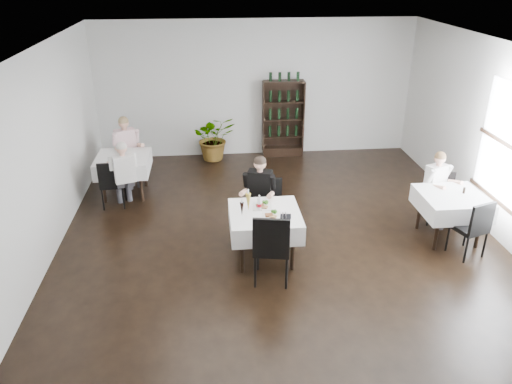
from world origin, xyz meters
TOP-DOWN VIEW (x-y plane):
  - room_shell at (0.00, 0.00)m, footprint 9.00×9.00m
  - wine_shelf at (0.60, 4.31)m, footprint 0.90×0.28m
  - main_table at (-0.30, 0.00)m, footprint 1.03×1.03m
  - left_table at (-2.70, 2.50)m, footprint 0.98×0.98m
  - right_table at (2.70, 0.30)m, footprint 0.98×0.98m
  - potted_tree at (-0.97, 4.20)m, footprint 1.05×0.95m
  - main_chair_far at (-0.15, 0.71)m, footprint 0.44×0.45m
  - main_chair_near at (-0.28, -0.66)m, footprint 0.57×0.58m
  - left_chair_far at (-2.76, 3.26)m, footprint 0.49×0.49m
  - left_chair_near at (-2.84, 1.94)m, footprint 0.43×0.43m
  - right_chair_far at (2.82, 0.89)m, footprint 0.51×0.52m
  - right_chair_near at (2.79, -0.28)m, footprint 0.55×0.55m
  - diner_main at (-0.32, 0.69)m, footprint 0.57×0.61m
  - diner_left_far at (-2.68, 3.00)m, footprint 0.62×0.65m
  - diner_left_near at (-2.60, 1.92)m, footprint 0.55×0.58m
  - diner_right_far at (2.72, 0.84)m, footprint 0.57×0.60m
  - plate_far at (-0.32, 0.17)m, footprint 0.31×0.31m
  - plate_near at (-0.22, -0.14)m, footprint 0.31×0.31m
  - pilsner_dark at (-0.64, -0.07)m, footprint 0.06×0.06m
  - pilsner_lager at (-0.54, 0.08)m, footprint 0.08×0.08m
  - coke_bottle at (-0.37, 0.07)m, footprint 0.06×0.06m
  - napkin_cutlery at (-0.04, -0.16)m, footprint 0.22×0.22m
  - pepper_mill at (2.90, 0.34)m, footprint 0.04×0.04m

SIDE VIEW (x-z plane):
  - right_chair_far at x=2.82m, z-range 0.06..0.94m
  - potted_tree at x=-0.97m, z-range 0.00..1.02m
  - left_chair_near at x=-2.84m, z-range 0.06..0.97m
  - left_chair_far at x=-2.76m, z-range 0.07..0.99m
  - right_chair_near at x=2.79m, z-range 0.07..1.01m
  - main_chair_far at x=-0.15m, z-range 0.07..1.01m
  - main_chair_near at x=-0.28m, z-range 0.08..1.16m
  - left_table at x=-2.70m, z-range 0.24..1.01m
  - right_table at x=2.70m, z-range 0.24..1.01m
  - main_table at x=-0.30m, z-range 0.24..1.01m
  - diner_right_far at x=2.72m, z-range 0.10..1.37m
  - diner_left_near at x=-2.60m, z-range 0.10..1.38m
  - napkin_cutlery at x=-0.04m, z-range 0.77..0.79m
  - plate_near at x=-0.22m, z-range 0.75..0.83m
  - plate_far at x=-0.32m, z-range 0.75..0.83m
  - diner_main at x=-0.32m, z-range 0.11..1.47m
  - diner_left_far at x=-2.68m, z-range 0.11..1.49m
  - pepper_mill at x=2.90m, z-range 0.77..0.87m
  - wine_shelf at x=0.60m, z-range -0.03..1.72m
  - coke_bottle at x=-0.37m, z-range 0.75..0.99m
  - pilsner_dark at x=-0.64m, z-range 0.75..1.00m
  - pilsner_lager at x=-0.54m, z-range 0.74..1.08m
  - room_shell at x=0.00m, z-range -3.00..6.00m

